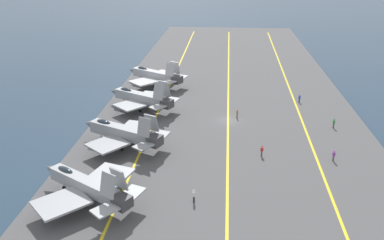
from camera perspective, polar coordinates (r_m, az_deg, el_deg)
ground_plane at (r=76.15m, az=5.07°, el=-0.31°), size 2000.00×2000.00×0.00m
carrier_deck at (r=76.07m, az=5.08°, el=-0.18°), size 200.91×49.81×0.40m
deck_stripe_foul_line at (r=77.35m, az=15.28°, el=-0.37°), size 180.80×3.18×0.01m
deck_stripe_centerline at (r=75.99m, az=5.08°, el=-0.03°), size 180.82×0.36×0.01m
deck_stripe_edge_line at (r=77.09m, az=-5.15°, el=0.30°), size 180.82×0.40×0.01m
parked_jet_nearest at (r=52.50m, az=-14.68°, el=-8.85°), size 13.68×14.90×6.06m
parked_jet_second at (r=65.54m, az=-9.82°, el=-1.70°), size 13.11×15.28×6.29m
parked_jet_third at (r=80.77m, az=-7.20°, el=3.15°), size 12.39×15.30×6.57m
parked_jet_fourth at (r=95.33m, az=-5.25°, el=6.30°), size 13.65×15.28×6.35m
crew_purple_vest at (r=64.45m, az=19.28°, el=-4.69°), size 0.44×0.36×1.74m
crew_red_vest at (r=63.11m, az=9.77°, el=-4.26°), size 0.43×0.46×1.75m
crew_white_vest at (r=51.46m, az=0.27°, el=-10.53°), size 0.38×0.27×1.80m
crew_blue_vest at (r=87.32m, az=14.85°, el=2.97°), size 0.46×0.43×1.70m
crew_green_vest at (r=76.29m, az=19.29°, el=-0.40°), size 0.44×0.37×1.77m
crew_brown_vest at (r=76.88m, az=6.35°, el=0.95°), size 0.43×0.34×1.73m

